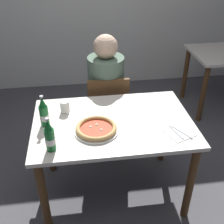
% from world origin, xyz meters
% --- Properties ---
extents(ground_plane, '(8.00, 8.00, 0.00)m').
position_xyz_m(ground_plane, '(0.00, 0.00, 0.00)').
color(ground_plane, '#4C4C51').
extents(dining_table_main, '(1.20, 0.80, 0.75)m').
position_xyz_m(dining_table_main, '(0.00, 0.00, 0.64)').
color(dining_table_main, silver).
rests_on(dining_table_main, ground_plane).
extents(chair_behind_table, '(0.41, 0.41, 0.85)m').
position_xyz_m(chair_behind_table, '(0.03, 0.61, 0.48)').
color(chair_behind_table, brown).
rests_on(chair_behind_table, ground_plane).
extents(diner_seated, '(0.34, 0.34, 1.21)m').
position_xyz_m(diner_seated, '(0.03, 0.66, 0.58)').
color(diner_seated, '#2D3342').
rests_on(diner_seated, ground_plane).
extents(dining_table_background, '(0.80, 0.70, 0.75)m').
position_xyz_m(dining_table_background, '(1.54, 1.26, 0.59)').
color(dining_table_background, silver).
rests_on(dining_table_background, ground_plane).
extents(pizza_margherita_near, '(0.32, 0.32, 0.04)m').
position_xyz_m(pizza_margherita_near, '(-0.14, -0.11, 0.77)').
color(pizza_margherita_near, white).
rests_on(pizza_margherita_near, dining_table_main).
extents(beer_bottle_left, '(0.07, 0.07, 0.25)m').
position_xyz_m(beer_bottle_left, '(-0.44, -0.27, 0.85)').
color(beer_bottle_left, '#196B2D').
rests_on(beer_bottle_left, dining_table_main).
extents(beer_bottle_center, '(0.07, 0.07, 0.25)m').
position_xyz_m(beer_bottle_center, '(-0.50, 0.02, 0.85)').
color(beer_bottle_center, '#196B2D').
rests_on(beer_bottle_center, dining_table_main).
extents(napkin_with_cutlery, '(0.23, 0.23, 0.01)m').
position_xyz_m(napkin_with_cutlery, '(0.45, -0.21, 0.75)').
color(napkin_with_cutlery, white).
rests_on(napkin_with_cutlery, dining_table_main).
extents(paper_cup, '(0.07, 0.07, 0.09)m').
position_xyz_m(paper_cup, '(-0.36, 0.18, 0.80)').
color(paper_cup, white).
rests_on(paper_cup, dining_table_main).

